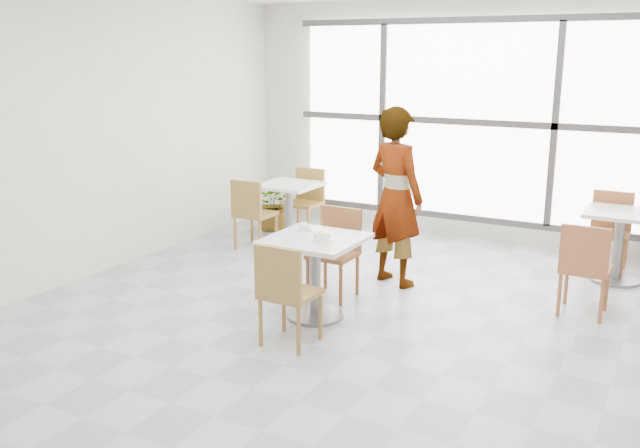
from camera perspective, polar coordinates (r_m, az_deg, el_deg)
The scene contains 17 objects.
floor at distance 6.14m, azimuth 1.37°, elevation -8.49°, with size 7.00×7.00×0.00m, color #9E9EA5.
wall_back at distance 8.97m, azimuth 11.92°, elevation 8.29°, with size 6.00×6.00×0.00m, color silver.
wall_left at distance 7.58m, azimuth -19.25°, elevation 6.82°, with size 7.00×7.00×0.00m, color silver.
window at distance 8.90m, azimuth 11.80°, elevation 8.26°, with size 4.60×0.07×2.52m.
main_table at distance 6.19m, azimuth -0.41°, elevation -3.15°, with size 0.80×0.80×0.75m.
chair_near at distance 5.59m, azimuth -2.89°, elevation -5.32°, with size 0.42×0.42×0.87m.
chair_far at distance 6.77m, azimuth 1.39°, elevation -1.82°, with size 0.42×0.42×0.87m.
oatmeal_bowl at distance 6.01m, azimuth 0.15°, elevation -0.98°, with size 0.21×0.21×0.09m.
coffee_cup at distance 6.35m, azimuth -1.35°, elevation -0.29°, with size 0.16×0.13×0.07m.
person at distance 7.07m, azimuth 6.26°, elevation 2.23°, with size 0.67×0.44×1.83m, color black.
bg_table_left at distance 8.69m, azimuth -2.57°, elevation 1.64°, with size 0.70×0.70×0.75m.
bg_table_right at distance 7.83m, azimuth 23.43°, elevation -0.92°, with size 0.70×0.70×0.75m.
bg_chair_left_near at distance 8.35m, azimuth -5.67°, elevation 1.17°, with size 0.42×0.42×0.87m.
bg_chair_left_far at distance 9.03m, azimuth -1.14°, elevation 2.22°, with size 0.42×0.42×0.87m.
bg_chair_right_near at distance 6.65m, azimuth 20.99°, elevation -3.08°, with size 0.42×0.42×0.87m.
bg_chair_right_far at distance 8.18m, azimuth 22.77°, elevation -0.16°, with size 0.42×0.42×0.87m.
plant_left at distance 9.35m, azimuth -3.81°, elevation 1.73°, with size 0.65×0.57×0.73m, color #4B7643.
Camera 1 is at (2.61, -5.04, 2.35)m, focal length 38.83 mm.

